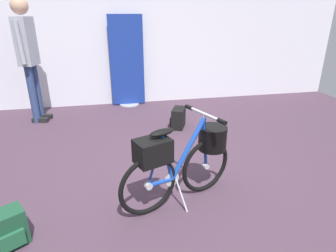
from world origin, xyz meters
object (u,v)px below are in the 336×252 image
at_px(floor_banner_stand, 127,67).
at_px(handbag_on_floor, 7,229).
at_px(backpack_on_floor, 178,118).
at_px(visitor_near_wall, 28,53).
at_px(folding_bike_foreground, 184,158).

height_order(floor_banner_stand, handbag_on_floor, floor_banner_stand).
height_order(floor_banner_stand, backpack_on_floor, floor_banner_stand).
xyz_separation_m(visitor_near_wall, handbag_on_floor, (0.35, -2.76, -0.93)).
bearing_deg(floor_banner_stand, backpack_on_floor, -63.82).
distance_m(visitor_near_wall, backpack_on_floor, 2.43).
xyz_separation_m(floor_banner_stand, visitor_near_wall, (-1.48, -0.55, 0.35)).
height_order(folding_bike_foreground, backpack_on_floor, folding_bike_foreground).
relative_size(folding_bike_foreground, handbag_on_floor, 3.62).
xyz_separation_m(backpack_on_floor, handbag_on_floor, (-1.77, -2.02, -0.01)).
height_order(floor_banner_stand, folding_bike_foreground, floor_banner_stand).
bearing_deg(visitor_near_wall, backpack_on_floor, -19.34).
bearing_deg(visitor_near_wall, handbag_on_floor, -82.86).
bearing_deg(handbag_on_floor, backpack_on_floor, 48.67).
xyz_separation_m(floor_banner_stand, handbag_on_floor, (-1.14, -3.31, -0.57)).
bearing_deg(handbag_on_floor, folding_bike_foreground, 11.37).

